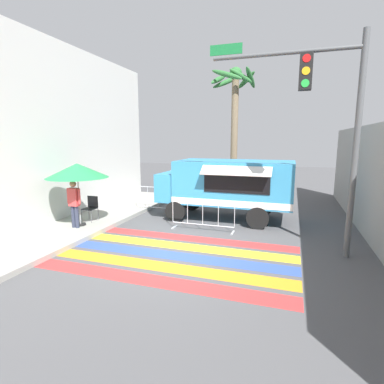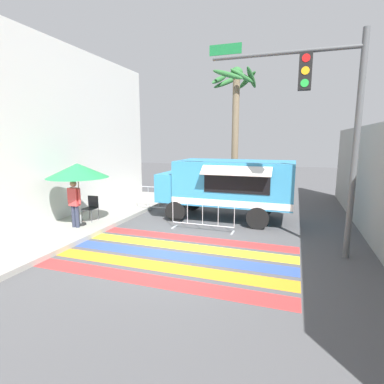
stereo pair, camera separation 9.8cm
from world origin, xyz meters
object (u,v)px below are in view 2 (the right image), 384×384
folding_chair (92,206)px  barricade_front (203,215)px  patio_umbrella (78,171)px  barricade_side (158,200)px  traffic_signal_pole (326,109)px  food_truck (225,183)px  palm_tree (235,108)px  vendor_person (74,201)px

folding_chair → barricade_front: barricade_front is taller
patio_umbrella → barricade_side: 3.88m
traffic_signal_pole → barricade_front: size_ratio=2.55×
patio_umbrella → traffic_signal_pole: bearing=1.1°
food_truck → palm_tree: bearing=95.4°
food_truck → traffic_signal_pole: size_ratio=0.90×
barricade_front → palm_tree: 6.66m
folding_chair → barricade_front: bearing=29.5°
food_truck → barricade_front: bearing=-101.4°
traffic_signal_pole → barricade_side: 7.72m
food_truck → patio_umbrella: 5.47m
vendor_person → palm_tree: size_ratio=0.25×
traffic_signal_pole → palm_tree: palm_tree is taller
patio_umbrella → folding_chair: size_ratio=2.42×
food_truck → barricade_side: bearing=176.8°
vendor_person → barricade_front: vendor_person is taller
traffic_signal_pole → vendor_person: traffic_signal_pole is taller
palm_tree → vendor_person: bearing=-121.3°
patio_umbrella → vendor_person: size_ratio=1.35×
food_truck → folding_chair: bearing=-152.5°
traffic_signal_pole → palm_tree: bearing=119.4°
folding_chair → food_truck: bearing=49.2°
vendor_person → palm_tree: 8.73m
patio_umbrella → barricade_side: patio_umbrella is taller
food_truck → patio_umbrella: bearing=-145.8°
food_truck → vendor_person: 5.59m
vendor_person → palm_tree: bearing=56.3°
patio_umbrella → folding_chair: 1.55m
patio_umbrella → folding_chair: patio_umbrella is taller
food_truck → palm_tree: 4.74m
traffic_signal_pole → barricade_front: traffic_signal_pole is taller
traffic_signal_pole → folding_chair: (-7.80, 0.54, -3.22)m
palm_tree → traffic_signal_pole: bearing=-60.6°
traffic_signal_pole → folding_chair: 8.45m
traffic_signal_pole → folding_chair: bearing=176.0°
vendor_person → barricade_front: size_ratio=0.72×
vendor_person → barricade_front: 4.42m
traffic_signal_pole → folding_chair: size_ratio=6.37×
food_truck → barricade_front: 2.03m
traffic_signal_pole → vendor_person: (-7.72, -0.44, -2.85)m
folding_chair → vendor_person: size_ratio=0.56×
traffic_signal_pole → folding_chair: traffic_signal_pole is taller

